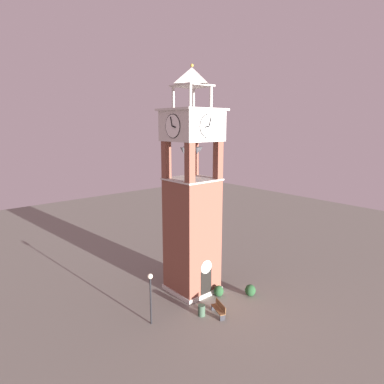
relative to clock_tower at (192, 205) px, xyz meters
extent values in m
plane|color=gray|center=(0.00, 0.00, -7.21)|extent=(80.00, 80.00, 0.00)
cube|color=brown|center=(0.00, 0.00, -2.59)|extent=(3.39, 3.39, 9.23)
cube|color=beige|center=(0.00, 0.00, -7.03)|extent=(3.59, 3.59, 0.35)
cube|color=black|center=(0.00, -1.71, -6.06)|extent=(1.10, 0.04, 2.20)
cylinder|color=beige|center=(0.00, -1.71, -4.66)|extent=(1.10, 0.04, 1.10)
cube|color=brown|center=(-1.41, -1.41, 3.51)|extent=(0.56, 0.56, 2.98)
cube|color=brown|center=(1.41, -1.41, 3.51)|extent=(0.56, 0.56, 2.98)
cube|color=brown|center=(-1.41, 1.42, 3.51)|extent=(0.56, 0.56, 2.98)
cube|color=brown|center=(1.41, 1.42, 3.51)|extent=(0.56, 0.56, 2.98)
cube|color=beige|center=(0.00, 0.00, 2.08)|extent=(3.55, 3.55, 0.12)
cone|color=#4C4C51|center=(0.76, 0.03, 4.32)|extent=(0.59, 0.59, 0.44)
cone|color=#4C4C51|center=(0.06, 0.76, 4.32)|extent=(0.46, 0.46, 0.50)
cone|color=#4C4C51|center=(-0.75, 0.12, 4.32)|extent=(0.50, 0.50, 0.48)
cone|color=#4C4C51|center=(-0.15, -0.75, 4.32)|extent=(0.51, 0.51, 0.53)
cube|color=beige|center=(0.00, 0.00, 6.13)|extent=(3.63, 3.63, 2.24)
cylinder|color=white|center=(0.00, -1.83, 6.13)|extent=(1.71, 0.05, 1.71)
torus|color=black|center=(0.00, -1.83, 6.13)|extent=(1.73, 0.06, 1.73)
cube|color=black|center=(-0.21, -1.89, 6.09)|extent=(0.44, 0.03, 0.16)
cube|color=black|center=(0.09, -1.89, 6.46)|extent=(0.24, 0.03, 0.67)
cylinder|color=white|center=(0.00, 1.84, 6.13)|extent=(1.71, 0.05, 1.71)
torus|color=black|center=(0.00, 1.84, 6.13)|extent=(1.73, 0.06, 1.73)
cube|color=black|center=(-0.21, 1.90, 6.09)|extent=(0.44, 0.03, 0.16)
cube|color=black|center=(0.09, 1.90, 6.46)|extent=(0.24, 0.03, 0.67)
cylinder|color=white|center=(-1.83, 0.00, 6.13)|extent=(0.05, 1.71, 1.71)
torus|color=black|center=(-1.83, 0.00, 6.13)|extent=(0.06, 1.73, 1.73)
cube|color=black|center=(-1.89, -0.21, 6.09)|extent=(0.03, 0.44, 0.16)
cube|color=black|center=(-1.89, 0.09, 6.46)|extent=(0.03, 0.24, 0.67)
cylinder|color=white|center=(1.83, 0.00, 6.13)|extent=(0.05, 1.71, 1.71)
torus|color=black|center=(1.83, 0.00, 6.13)|extent=(0.06, 1.73, 1.73)
cube|color=black|center=(1.89, -0.21, 6.09)|extent=(0.03, 0.44, 0.16)
cube|color=black|center=(1.89, 0.09, 6.46)|extent=(0.03, 0.24, 0.67)
cube|color=beige|center=(0.00, 0.00, 7.33)|extent=(3.99, 3.99, 0.16)
cylinder|color=beige|center=(-1.00, -1.00, 8.20)|extent=(0.22, 0.22, 1.57)
cylinder|color=beige|center=(1.00, -1.00, 8.20)|extent=(0.22, 0.22, 1.57)
cylinder|color=beige|center=(-1.00, 1.00, 8.20)|extent=(0.22, 0.22, 1.57)
cylinder|color=beige|center=(1.00, 1.00, 8.20)|extent=(0.22, 0.22, 1.57)
cube|color=beige|center=(0.00, 0.00, 9.04)|extent=(2.44, 2.44, 0.12)
pyramid|color=beige|center=(0.00, 0.00, 9.73)|extent=(2.44, 2.44, 1.25)
sphere|color=#B79338|center=(0.00, 0.00, 10.47)|extent=(0.24, 0.24, 0.24)
cube|color=brown|center=(-1.09, -4.15, -6.76)|extent=(0.96, 1.65, 0.06)
cube|color=brown|center=(-0.91, -4.22, -6.48)|extent=(0.59, 1.52, 0.44)
cube|color=#2D2D33|center=(-1.33, -4.83, -7.00)|extent=(0.40, 0.21, 0.42)
cube|color=#2D2D33|center=(-0.84, -3.48, -7.00)|extent=(0.40, 0.21, 0.42)
cylinder|color=black|center=(-5.33, -1.91, -5.54)|extent=(0.12, 0.12, 3.33)
sphere|color=#F9EFCC|center=(-5.33, -1.91, -3.70)|extent=(0.36, 0.36, 0.36)
cylinder|color=#38513D|center=(-2.02, -3.40, -6.81)|extent=(0.52, 0.52, 0.80)
ellipsoid|color=#234C28|center=(2.84, -3.85, -6.74)|extent=(0.85, 0.85, 0.94)
ellipsoid|color=#234C28|center=(0.88, -2.25, -6.77)|extent=(0.77, 0.77, 0.89)
camera|label=1|loc=(-16.71, -19.50, 6.20)|focal=31.29mm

